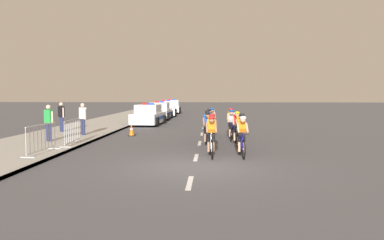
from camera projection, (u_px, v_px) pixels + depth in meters
The scene contains 25 objects.
ground_plane at pixel (194, 167), 12.43m from camera, with size 160.00×160.00×0.00m, color #4C4C51.
sidewalk_slab at pixel (96, 126), 26.75m from camera, with size 4.57×60.00×0.12m, color #A3A099.
kerb_edge at pixel (128, 126), 26.63m from camera, with size 0.16×60.00×0.13m, color #9E9E99.
lane_markings_centre at pixel (201, 138), 20.21m from camera, with size 0.14×21.60×0.01m.
cyclist_lead at pixel (211, 136), 14.24m from camera, with size 0.44×1.72×1.56m.
cyclist_second at pixel (242, 136), 14.25m from camera, with size 0.43×1.72×1.56m.
cyclist_third at pixel (212, 131), 15.90m from camera, with size 0.45×1.72×1.56m.
cyclist_fourth at pixel (240, 131), 16.00m from camera, with size 0.45×1.72×1.56m.
cyclist_fifth at pixel (207, 128), 17.12m from camera, with size 0.45×1.72×1.56m.
cyclist_sixth at pixel (237, 128), 17.57m from camera, with size 0.42×1.72×1.56m.
cyclist_seventh at pixel (208, 126), 18.52m from camera, with size 0.42×1.72×1.56m.
cyclist_eighth at pixel (232, 125), 19.11m from camera, with size 0.45×1.72×1.56m.
cyclist_ninth at pixel (209, 123), 20.23m from camera, with size 0.43×1.72×1.56m.
cyclist_tenth at pixel (231, 122), 20.92m from camera, with size 0.45×1.72×1.56m.
cyclist_eleventh at pixel (212, 121), 21.41m from camera, with size 0.42×1.72×1.56m.
police_car_nearest at pixel (149, 116), 28.34m from camera, with size 2.20×4.50×1.59m.
police_car_second at pixel (160, 112), 34.21m from camera, with size 2.01×4.40×1.59m.
police_car_third at pixel (166, 109), 39.05m from camera, with size 2.30×4.54×1.59m.
police_car_furthest at pixel (172, 107), 44.43m from camera, with size 2.20×4.50×1.59m.
crowd_barrier_front at pixel (42, 139), 14.41m from camera, with size 0.56×2.32×1.07m.
crowd_barrier_middle at pixel (72, 132), 16.96m from camera, with size 0.67×2.32×1.07m.
traffic_cone_near at pixel (132, 130), 21.23m from camera, with size 0.36×0.36×0.64m.
spectator_closest at pixel (49, 120), 17.93m from camera, with size 0.51×0.34×1.68m.
spectator_middle at pixel (61, 115), 22.29m from camera, with size 0.45×0.40×1.68m.
spectator_back at pixel (83, 117), 20.59m from camera, with size 0.45×0.40×1.68m.
Camera 1 is at (0.58, -12.28, 2.37)m, focal length 36.71 mm.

